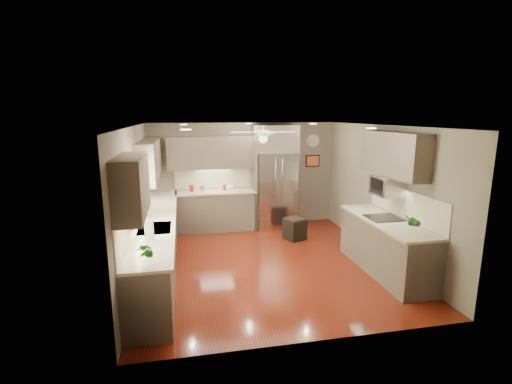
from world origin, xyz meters
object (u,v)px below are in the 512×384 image
object	(u,v)px
canister_a	(191,188)
potted_plant_right	(411,221)
canister_b	(202,188)
paper_towel	(149,230)
potted_plant_left	(145,251)
canister_d	(225,188)
stool	(295,229)
soap_bottle	(147,214)
refrigerator	(275,179)
bowl	(230,189)
microwave	(387,186)

from	to	relation	value
canister_a	potted_plant_right	xyz separation A→B (m)	(3.20, -3.68, 0.08)
canister_b	paper_towel	size ratio (longest dim) A/B	0.47
potted_plant_left	paper_towel	world-z (taller)	potted_plant_left
canister_d	stool	distance (m)	1.92
soap_bottle	paper_towel	world-z (taller)	paper_towel
refrigerator	paper_towel	distance (m)	4.18
soap_bottle	potted_plant_right	xyz separation A→B (m)	(4.01, -1.49, 0.07)
paper_towel	bowl	bearing A→B (deg)	64.09
bowl	refrigerator	distance (m)	1.11
potted_plant_left	microwave	world-z (taller)	microwave
canister_b	paper_towel	distance (m)	3.39
potted_plant_left	canister_a	bearing A→B (deg)	80.99
soap_bottle	potted_plant_left	world-z (taller)	potted_plant_left
canister_a	canister_d	xyz separation A→B (m)	(0.78, 0.00, -0.02)
bowl	microwave	size ratio (longest dim) A/B	0.39
canister_d	soap_bottle	bearing A→B (deg)	-125.92
refrigerator	microwave	bearing A→B (deg)	-63.91
canister_d	potted_plant_left	bearing A→B (deg)	-108.99
potted_plant_right	microwave	xyz separation A→B (m)	(0.10, 0.89, 0.38)
soap_bottle	potted_plant_right	size ratio (longest dim) A/B	0.55
soap_bottle	canister_d	bearing A→B (deg)	54.08
potted_plant_left	bowl	distance (m)	4.44
microwave	canister_b	bearing A→B (deg)	138.08
canister_a	soap_bottle	world-z (taller)	soap_bottle
potted_plant_left	canister_d	bearing A→B (deg)	71.01
stool	refrigerator	bearing A→B (deg)	101.24
canister_d	paper_towel	xyz separation A→B (m)	(-1.47, -3.29, 0.08)
potted_plant_right	potted_plant_left	bearing A→B (deg)	-172.28
canister_d	bowl	world-z (taller)	canister_d
canister_a	canister_b	size ratio (longest dim) A/B	0.98
stool	canister_a	bearing A→B (deg)	153.57
canister_a	potted_plant_right	bearing A→B (deg)	-48.97
canister_b	soap_bottle	distance (m)	2.40
microwave	stool	bearing A→B (deg)	123.50
refrigerator	stool	size ratio (longest dim) A/B	4.82
refrigerator	paper_towel	xyz separation A→B (m)	(-2.66, -3.22, -0.11)
potted_plant_left	potted_plant_right	bearing A→B (deg)	7.72
canister_d	stool	world-z (taller)	canister_d
soap_bottle	potted_plant_left	distance (m)	2.02
refrigerator	potted_plant_right	bearing A→B (deg)	-71.24
canister_b	potted_plant_right	bearing A→B (deg)	-50.92
canister_d	bowl	size ratio (longest dim) A/B	0.63
canister_d	bowl	xyz separation A→B (m)	(0.11, -0.05, -0.03)
soap_bottle	canister_b	bearing A→B (deg)	63.92
potted_plant_right	stool	bearing A→B (deg)	111.52
paper_towel	refrigerator	bearing A→B (deg)	50.39
stool	potted_plant_left	bearing A→B (deg)	-132.34
canister_b	bowl	size ratio (longest dim) A/B	0.71
soap_bottle	microwave	bearing A→B (deg)	-8.19
canister_d	microwave	xyz separation A→B (m)	(2.52, -2.78, 0.48)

